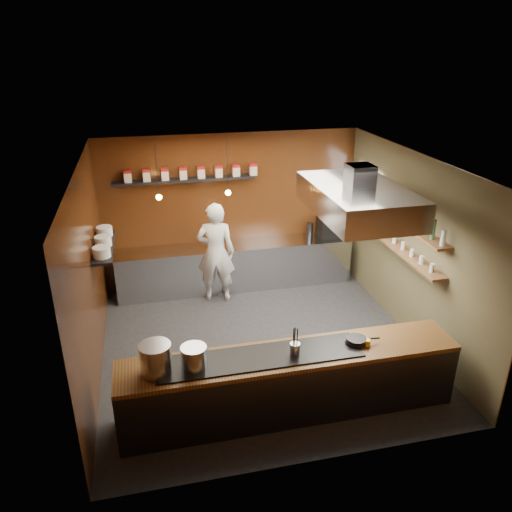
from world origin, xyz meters
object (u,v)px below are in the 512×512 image
object	(u,v)px
chef	(216,253)
stockpot_small	(194,358)
extractor_hood	(358,199)
stockpot_large	(156,358)
espresso_machine	(329,226)

from	to	relation	value
chef	stockpot_small	bearing A→B (deg)	89.62
stockpot_small	chef	world-z (taller)	chef
extractor_hood	chef	xyz separation A→B (m)	(-1.75, 2.15, -1.55)
extractor_hood	stockpot_large	distance (m)	3.50
stockpot_large	espresso_machine	bearing A→B (deg)	46.72
stockpot_large	chef	distance (m)	3.59
extractor_hood	stockpot_small	world-z (taller)	extractor_hood
extractor_hood	espresso_machine	bearing A→B (deg)	76.25
espresso_machine	stockpot_small	bearing A→B (deg)	-128.14
stockpot_large	stockpot_small	distance (m)	0.45
stockpot_small	chef	size ratio (longest dim) A/B	0.16
extractor_hood	stockpot_small	size ratio (longest dim) A/B	6.35
extractor_hood	espresso_machine	size ratio (longest dim) A/B	4.65
stockpot_large	espresso_machine	world-z (taller)	espresso_machine
extractor_hood	chef	world-z (taller)	extractor_hood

